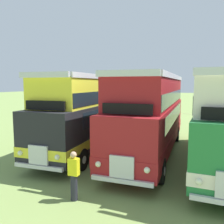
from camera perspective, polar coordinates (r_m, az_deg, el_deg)
name	(u,v)px	position (r m, az deg, el deg)	size (l,w,h in m)	color
bus_first_in_row	(90,111)	(14.64, -5.39, 0.21)	(2.89, 10.34, 4.52)	black
bus_second_in_row	(152,113)	(13.72, 9.46, -0.27)	(2.74, 11.17, 4.52)	maroon
marshal_person	(74,175)	(8.57, -9.11, -14.76)	(0.36, 0.24, 1.73)	#23232D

